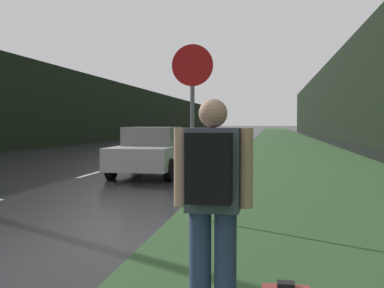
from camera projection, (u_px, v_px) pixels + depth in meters
name	position (u px, v px, depth m)	size (l,w,h in m)	color
grass_verge	(287.00, 142.00, 39.95)	(6.00, 240.00, 0.02)	#33562D
lane_stripe_c	(96.00, 173.00, 15.43)	(0.12, 3.00, 0.01)	silver
lane_stripe_d	(150.00, 157.00, 22.34)	(0.12, 3.00, 0.01)	silver
lane_stripe_e	(178.00, 149.00, 29.24)	(0.12, 3.00, 0.01)	silver
lane_stripe_f	(196.00, 144.00, 36.14)	(0.12, 3.00, 0.01)	silver
treeline_far_side	(127.00, 112.00, 52.40)	(2.00, 140.00, 5.54)	black
treeline_near_side	(345.00, 97.00, 48.65)	(2.00, 140.00, 8.60)	black
stop_sign	(192.00, 113.00, 7.83)	(0.68, 0.07, 2.86)	slate
hitchhiker_with_backpack	(212.00, 197.00, 3.68)	(0.62, 0.42, 1.77)	navy
car_passing_near	(152.00, 151.00, 14.64)	(1.86, 4.19, 1.47)	#BCBCBC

